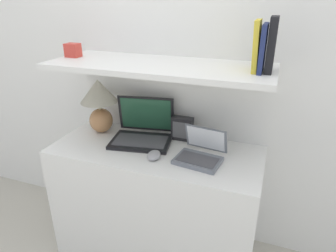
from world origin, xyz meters
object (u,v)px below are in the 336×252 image
computer_mouse (154,155)px  laptop_large (143,132)px  laptop_small (200,153)px  shelf_gadget (73,50)px  book_black (272,45)px  book_navy (263,48)px  book_yellow (257,46)px  table_lamp (99,100)px  router_box (182,129)px

computer_mouse → laptop_large: bearing=129.0°
laptop_large → computer_mouse: bearing=-51.0°
laptop_large → laptop_small: size_ratio=1.50×
laptop_small → computer_mouse: size_ratio=2.26×
shelf_gadget → book_black: bearing=0.0°
laptop_small → book_navy: (0.24, 0.09, 0.54)m
shelf_gadget → laptop_small: bearing=-6.3°
book_yellow → shelf_gadget: bearing=180.0°
book_black → book_yellow: book_black is taller
table_lamp → laptop_small: bearing=-10.9°
table_lamp → computer_mouse: size_ratio=2.98×
table_lamp → book_black: (0.95, -0.04, 0.38)m
book_black → shelf_gadget: 1.07m
laptop_small → book_yellow: (0.21, 0.09, 0.55)m
book_yellow → shelf_gadget: 1.01m
laptop_large → book_navy: (0.62, -0.02, 0.53)m
laptop_large → book_yellow: book_yellow is taller
book_navy → laptop_large: bearing=178.0°
book_black → shelf_gadget: size_ratio=3.10×
computer_mouse → router_box: (0.07, 0.27, 0.05)m
table_lamp → book_navy: book_navy is taller
laptop_large → shelf_gadget: size_ratio=4.92×
laptop_large → shelf_gadget: bearing=-177.0°
laptop_large → laptop_small: laptop_large is taller
laptop_large → book_navy: book_navy is taller
router_box → shelf_gadget: size_ratio=1.80×
book_navy → book_yellow: book_yellow is taller
laptop_large → shelf_gadget: 0.61m
computer_mouse → book_yellow: book_yellow is taller
router_box → book_navy: size_ratio=0.67×
book_navy → shelf_gadget: bearing=180.0°
router_box → book_navy: (0.41, -0.11, 0.51)m
computer_mouse → book_navy: size_ratio=0.54×
table_lamp → book_black: 1.03m
router_box → book_yellow: book_yellow is taller
shelf_gadget → computer_mouse: bearing=-16.0°
book_navy → book_yellow: 0.03m
laptop_large → shelf_gadget: shelf_gadget is taller
shelf_gadget → router_box: bearing=10.0°
table_lamp → laptop_large: 0.33m
computer_mouse → shelf_gadget: shelf_gadget is taller
book_black → book_navy: book_black is taller
book_yellow → laptop_large: bearing=177.9°
laptop_small → book_yellow: size_ratio=1.13×
book_navy → router_box: bearing=164.9°
router_box → shelf_gadget: (-0.63, -0.11, 0.44)m
table_lamp → book_navy: 0.99m
laptop_large → book_navy: 0.82m
laptop_large → book_navy: bearing=-2.0°
table_lamp → book_black: book_black is taller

